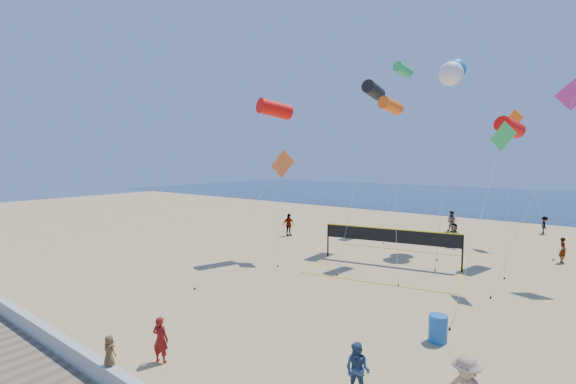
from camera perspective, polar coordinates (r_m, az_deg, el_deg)
The scene contains 23 objects.
ground at distance 13.39m, azimuth -7.57°, elevation -24.09°, with size 120.00×120.00×0.00m, color tan.
ocean at distance 71.07m, azimuth 30.19°, elevation -0.95°, with size 140.00×50.00×0.03m, color #10214E.
woman at distance 13.74m, azimuth -18.38°, elevation -20.03°, with size 0.54×0.36×1.49m, color maroon.
toddler at distance 12.91m, azimuth -24.96°, elevation -20.51°, with size 0.43×0.28×0.87m, color brown.
bystander_a at distance 11.70m, azimuth 10.26°, elevation -24.52°, with size 0.73×0.57×1.50m, color navy.
far_person_0 at distance 32.51m, azimuth 0.08°, elevation -4.87°, with size 1.11×0.46×1.89m, color gray.
far_person_1 at distance 31.09m, azimuth 23.33°, elevation -5.86°, with size 1.63×0.52×1.76m, color gray.
far_person_2 at distance 29.67m, azimuth 35.60°, elevation -7.04°, with size 0.58×0.38×1.60m, color gray.
far_person_3 at distance 37.48m, azimuth 23.11°, elevation -4.01°, with size 0.88×0.69×1.82m, color gray.
far_person_4 at distance 40.00m, azimuth 33.75°, elevation -4.13°, with size 0.98×0.56×1.52m, color gray.
trash_barrel at distance 15.44m, azimuth 21.33°, elevation -18.31°, with size 0.64×0.64×0.96m, color #1B5EB3.
volleyball_net at distance 24.66m, azimuth 14.92°, elevation -6.87°, with size 9.73×9.62×2.23m.
kite_0 at distance 25.93m, azimuth -1.97°, elevation 12.17°, with size 2.97×3.65×10.42m.
kite_1 at distance 29.29m, azimuth 12.56°, elevation 14.47°, with size 2.21×9.08×12.03m.
kite_2 at distance 25.63m, azimuth 14.99°, elevation 12.23°, with size 3.15×5.86×10.35m.
kite_3 at distance 24.52m, azimuth -1.26°, elevation 3.55°, with size 1.88×7.69×7.09m.
kite_4 at distance 21.63m, azimuth 28.92°, elevation 5.92°, with size 1.27×7.37×8.34m.
kite_5 at distance 25.46m, azimuth 36.63°, elevation 10.94°, with size 3.69×6.19×10.99m.
kite_6 at distance 30.48m, azimuth 22.97°, elevation 15.84°, with size 2.24×7.45×13.29m.
kite_7 at distance 32.02m, azimuth 23.55°, elevation 16.27°, with size 1.65×6.42×13.76m.
kite_8 at distance 37.26m, azimuth 16.67°, elevation 16.94°, with size 1.94×7.74×14.96m.
kite_9 at distance 33.62m, azimuth 30.62°, elevation 8.25°, with size 3.89×4.56×10.19m.
kite_10 at distance 28.04m, azimuth 30.02°, elevation 8.29°, with size 1.59×5.83×9.10m.
Camera 1 is at (8.27, -8.29, 6.49)m, focal length 24.00 mm.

